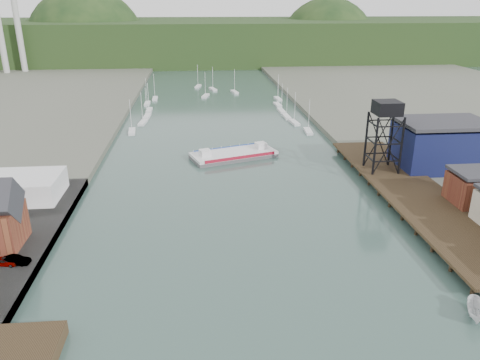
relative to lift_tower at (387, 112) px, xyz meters
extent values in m
cube|color=black|center=(2.00, -13.00, -13.75)|extent=(14.00, 70.00, 0.50)
cylinder|color=black|center=(-4.00, -13.00, -14.85)|extent=(0.60, 0.60, 2.20)
cylinder|color=black|center=(8.00, -13.00, -14.85)|extent=(0.60, 0.60, 2.20)
cube|color=silver|center=(-79.00, -8.00, -11.80)|extent=(18.00, 12.00, 4.50)
cylinder|color=black|center=(-3.00, -3.00, -7.00)|extent=(0.50, 0.50, 13.00)
cylinder|color=black|center=(3.00, -3.00, -7.00)|extent=(0.50, 0.50, 13.00)
cylinder|color=black|center=(-3.00, 3.00, -7.00)|extent=(0.50, 0.50, 13.00)
cylinder|color=black|center=(3.00, 3.00, -7.00)|extent=(0.50, 0.50, 13.00)
cube|color=black|center=(0.00, 0.00, 1.00)|extent=(5.50, 5.50, 3.00)
cube|color=#0C0F39|center=(15.00, 2.00, -9.05)|extent=(20.00, 14.00, 10.00)
cube|color=#2D2D33|center=(15.00, 2.00, -3.15)|extent=(20.50, 14.50, 0.80)
cube|color=#552118|center=(11.00, -20.00, -11.05)|extent=(9.00, 8.00, 6.00)
cube|color=silver|center=(-62.54, 45.89, -15.30)|extent=(2.67, 7.65, 0.90)
cube|color=silver|center=(-60.28, 57.30, -15.30)|extent=(2.81, 7.67, 0.90)
cube|color=silver|center=(-59.71, 66.17, -15.30)|extent=(2.35, 7.59, 0.90)
cube|color=silver|center=(-59.81, 76.09, -15.30)|extent=(2.01, 7.50, 0.90)
cube|color=silver|center=(-61.64, 88.33, -15.30)|extent=(2.00, 7.50, 0.90)
cube|color=silver|center=(-59.32, 98.17, -15.30)|extent=(2.16, 7.54, 0.90)
cube|color=silver|center=(-7.44, 41.03, -15.30)|extent=(2.53, 7.62, 0.90)
cube|color=silver|center=(-9.54, 52.51, -15.30)|extent=(2.76, 7.67, 0.90)
cube|color=silver|center=(-10.54, 61.29, -15.30)|extent=(2.22, 7.56, 0.90)
cube|color=silver|center=(-10.73, 70.28, -15.30)|extent=(2.18, 7.54, 0.90)
cube|color=silver|center=(-10.33, 81.38, -15.30)|extent=(2.46, 7.61, 0.90)
cube|color=silver|center=(-8.22, 92.99, -15.30)|extent=(2.48, 7.61, 0.90)
cube|color=silver|center=(-38.16, 102.00, -15.30)|extent=(3.78, 7.76, 0.90)
cube|color=silver|center=(-24.96, 110.00, -15.30)|extent=(3.31, 7.74, 0.90)
cube|color=silver|center=(-34.34, 118.00, -15.30)|extent=(3.76, 7.76, 0.90)
cube|color=silver|center=(-41.11, 126.00, -15.30)|extent=(3.40, 7.74, 0.90)
cylinder|color=#AFB0AA|center=(-137.00, 177.00, 14.35)|extent=(3.20, 3.20, 60.00)
cube|color=black|center=(-35.00, 242.00, -3.65)|extent=(500.00, 120.00, 28.00)
sphere|color=black|center=(-115.00, 242.00, -7.65)|extent=(80.00, 80.00, 80.00)
sphere|color=black|center=(55.00, 252.00, -9.65)|extent=(70.00, 70.00, 70.00)
cube|color=#515153|center=(-32.75, 18.24, -15.21)|extent=(23.77, 15.47, 0.88)
cube|color=silver|center=(-32.75, 18.24, -14.41)|extent=(23.77, 15.47, 0.71)
cube|color=maroon|center=(-31.32, 14.02, -14.23)|extent=(18.46, 6.37, 0.80)
cube|color=navy|center=(-34.19, 22.47, -14.23)|extent=(18.46, 6.37, 0.80)
cube|color=silver|center=(-40.29, 15.69, -13.35)|extent=(3.36, 3.36, 1.77)
cube|color=silver|center=(-25.22, 20.80, -13.35)|extent=(3.36, 3.36, 1.77)
imported|color=silver|center=(-6.58, -51.09, -14.58)|extent=(4.15, 5.92, 2.14)
imported|color=#999999|center=(-71.62, -34.54, -13.40)|extent=(4.02, 2.14, 1.30)
imported|color=#999999|center=(-70.05, -34.46, -13.35)|extent=(4.38, 1.95, 1.40)
camera|label=1|loc=(-42.02, -98.71, 23.37)|focal=35.00mm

